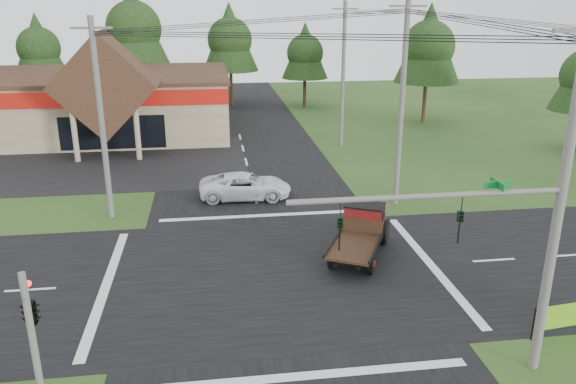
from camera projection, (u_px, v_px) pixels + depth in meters
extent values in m
plane|color=#244117|center=(274.00, 275.00, 24.08)|extent=(120.00, 120.00, 0.00)
cube|color=black|center=(274.00, 274.00, 24.08)|extent=(12.00, 120.00, 0.02)
cube|color=black|center=(274.00, 274.00, 24.08)|extent=(120.00, 12.00, 0.02)
cube|color=black|center=(50.00, 165.00, 40.07)|extent=(28.00, 14.00, 0.02)
cube|color=gray|center=(55.00, 105.00, 49.32)|extent=(30.00, 15.00, 5.00)
cube|color=#351C15|center=(51.00, 75.00, 48.50)|extent=(30.40, 15.40, 0.30)
cube|color=#9B130B|center=(26.00, 101.00, 41.73)|extent=(30.00, 0.12, 1.20)
cube|color=#351C15|center=(105.00, 85.00, 41.23)|extent=(7.78, 4.00, 7.78)
cylinder|color=gray|center=(75.00, 135.00, 40.41)|extent=(0.40, 0.40, 4.00)
cylinder|color=gray|center=(137.00, 133.00, 40.99)|extent=(0.40, 0.40, 4.00)
cube|color=black|center=(113.00, 133.00, 43.38)|extent=(8.00, 0.08, 2.60)
cylinder|color=#595651|center=(549.00, 268.00, 16.90)|extent=(0.24, 0.24, 7.00)
cylinder|color=#595651|center=(429.00, 196.00, 15.57)|extent=(8.00, 0.16, 0.16)
imported|color=black|center=(460.00, 227.00, 16.02)|extent=(0.16, 0.20, 1.00)
imported|color=black|center=(340.00, 234.00, 15.57)|extent=(0.16, 0.20, 1.00)
cube|color=#0C6626|center=(498.00, 184.00, 15.75)|extent=(0.80, 0.04, 0.22)
cylinder|color=#595651|center=(34.00, 345.00, 15.36)|extent=(0.20, 0.20, 4.40)
imported|color=black|center=(28.00, 293.00, 15.07)|extent=(0.53, 2.48, 1.00)
sphere|color=#FF0C0C|center=(28.00, 284.00, 15.14)|extent=(0.18, 0.18, 0.18)
cylinder|color=#595651|center=(559.00, 206.00, 16.25)|extent=(0.30, 0.30, 11.00)
cylinder|color=#595651|center=(102.00, 122.00, 28.85)|extent=(0.30, 0.30, 10.50)
cube|color=#595651|center=(91.00, 28.00, 27.35)|extent=(2.00, 0.12, 0.12)
cylinder|color=#595651|center=(402.00, 105.00, 30.77)|extent=(0.30, 0.30, 11.50)
cube|color=#595651|center=(408.00, 6.00, 29.11)|extent=(2.00, 0.12, 0.12)
cylinder|color=#595651|center=(343.00, 76.00, 43.95)|extent=(0.30, 0.30, 11.20)
cube|color=#595651|center=(345.00, 9.00, 42.34)|extent=(2.00, 0.12, 0.12)
cylinder|color=#332316|center=(45.00, 93.00, 60.30)|extent=(0.36, 0.36, 3.50)
cone|color=black|center=(38.00, 45.00, 58.67)|extent=(5.60, 5.60, 6.60)
sphere|color=black|center=(39.00, 48.00, 58.77)|extent=(4.40, 4.40, 4.40)
cylinder|color=#332316|center=(139.00, 88.00, 60.49)|extent=(0.36, 0.36, 4.55)
cone|color=black|center=(133.00, 25.00, 58.38)|extent=(7.28, 7.28, 8.58)
sphere|color=black|center=(134.00, 28.00, 58.50)|extent=(5.72, 5.72, 5.72)
cylinder|color=#332316|center=(231.00, 88.00, 62.84)|extent=(0.36, 0.36, 3.85)
cone|color=black|center=(230.00, 37.00, 61.05)|extent=(6.16, 6.16, 7.26)
sphere|color=black|center=(230.00, 40.00, 61.16)|extent=(4.84, 4.84, 4.84)
cylinder|color=#332316|center=(305.00, 92.00, 62.12)|extent=(0.36, 0.36, 3.15)
cone|color=black|center=(305.00, 50.00, 60.66)|extent=(5.04, 5.04, 5.94)
sphere|color=black|center=(305.00, 53.00, 60.74)|extent=(3.96, 3.96, 3.96)
cylinder|color=#332316|center=(424.00, 102.00, 53.93)|extent=(0.36, 0.36, 3.85)
cone|color=black|center=(429.00, 43.00, 52.14)|extent=(6.16, 6.16, 7.26)
sphere|color=black|center=(429.00, 46.00, 52.25)|extent=(4.84, 4.84, 4.84)
imported|color=white|center=(245.00, 186.00, 33.26)|extent=(5.51, 2.76, 1.50)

